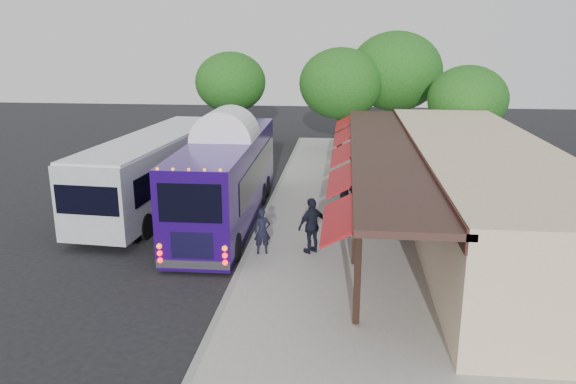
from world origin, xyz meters
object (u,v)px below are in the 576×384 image
at_px(ped_a, 262,231).
at_px(sign_board, 388,218).
at_px(coach_bus, 227,174).
at_px(ped_d, 344,191).
at_px(city_bus, 157,167).
at_px(ped_c, 312,226).
at_px(ped_b, 345,185).

xyz_separation_m(ped_a, sign_board, (4.45, 2.22, -0.07)).
distance_m(coach_bus, ped_d, 5.21).
bearing_deg(coach_bus, sign_board, -15.32).
height_order(ped_a, sign_board, ped_a).
distance_m(city_bus, sign_board, 10.67).
relative_size(coach_bus, city_bus, 0.96).
bearing_deg(ped_d, city_bus, -2.06).
height_order(city_bus, ped_a, city_bus).
relative_size(city_bus, sign_board, 11.40).
bearing_deg(ped_c, ped_b, -140.75).
bearing_deg(ped_d, sign_board, 115.52).
distance_m(ped_a, sign_board, 4.98).
bearing_deg(ped_a, ped_d, 44.70).
xyz_separation_m(ped_c, ped_d, (1.09, 5.26, -0.18)).
relative_size(city_bus, ped_d, 7.64).
distance_m(ped_c, sign_board, 3.39).
distance_m(ped_b, ped_d, 1.02).
relative_size(coach_bus, ped_b, 7.22).
bearing_deg(ped_a, ped_c, -10.03).
relative_size(city_bus, ped_c, 6.21).
relative_size(coach_bus, ped_d, 7.31).
bearing_deg(ped_d, ped_c, 77.16).
height_order(coach_bus, ped_d, coach_bus).
bearing_deg(ped_b, ped_a, 91.04).
relative_size(ped_a, ped_d, 1.00).
bearing_deg(coach_bus, ped_c, -44.98).
bearing_deg(ped_b, coach_bus, 52.50).
distance_m(city_bus, ped_c, 9.12).
height_order(coach_bus, sign_board, coach_bus).
xyz_separation_m(ped_b, sign_board, (1.65, -4.31, -0.08)).
height_order(ped_a, ped_c, ped_c).
height_order(ped_d, sign_board, ped_d).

